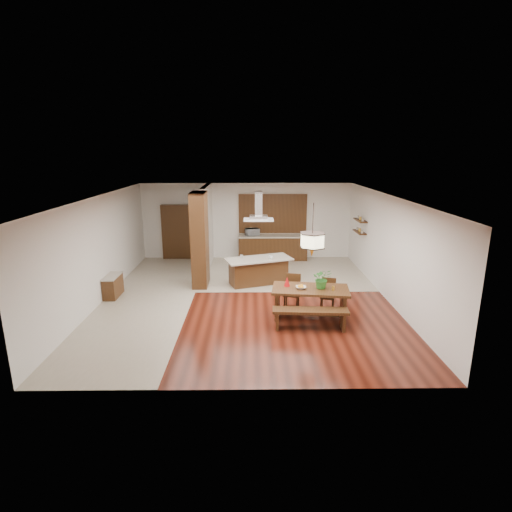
{
  "coord_description": "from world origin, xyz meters",
  "views": [
    {
      "loc": [
        0.15,
        -10.7,
        4.08
      ],
      "look_at": [
        0.3,
        0.0,
        1.25
      ],
      "focal_mm": 28.0,
      "sensor_mm": 36.0,
      "label": 1
    }
  ],
  "objects_px": {
    "fruit_bowl": "(301,287)",
    "island_cup": "(271,257)",
    "dining_chair_left": "(292,292)",
    "microwave": "(252,232)",
    "dining_chair_right": "(328,295)",
    "kitchen_island": "(258,271)",
    "range_hood": "(259,206)",
    "dining_bench": "(310,319)",
    "dining_table": "(310,296)",
    "pendant_lantern": "(313,230)",
    "foliage_plant": "(322,278)",
    "hallway_console": "(113,286)"
  },
  "relations": [
    {
      "from": "dining_bench",
      "to": "pendant_lantern",
      "type": "distance_m",
      "value": 2.11
    },
    {
      "from": "hallway_console",
      "to": "dining_chair_right",
      "type": "height_order",
      "value": "dining_chair_right"
    },
    {
      "from": "hallway_console",
      "to": "pendant_lantern",
      "type": "relative_size",
      "value": 0.67
    },
    {
      "from": "foliage_plant",
      "to": "range_hood",
      "type": "relative_size",
      "value": 0.56
    },
    {
      "from": "dining_chair_right",
      "to": "island_cup",
      "type": "distance_m",
      "value": 2.53
    },
    {
      "from": "fruit_bowl",
      "to": "range_hood",
      "type": "height_order",
      "value": "range_hood"
    },
    {
      "from": "dining_table",
      "to": "dining_bench",
      "type": "relative_size",
      "value": 1.12
    },
    {
      "from": "dining_chair_left",
      "to": "foliage_plant",
      "type": "distance_m",
      "value": 1.09
    },
    {
      "from": "island_cup",
      "to": "dining_chair_right",
      "type": "bearing_deg",
      "value": -55.72
    },
    {
      "from": "island_cup",
      "to": "dining_chair_left",
      "type": "bearing_deg",
      "value": -76.34
    },
    {
      "from": "foliage_plant",
      "to": "microwave",
      "type": "distance_m",
      "value": 5.86
    },
    {
      "from": "kitchen_island",
      "to": "island_cup",
      "type": "xyz_separation_m",
      "value": [
        0.38,
        -0.11,
        0.46
      ]
    },
    {
      "from": "kitchen_island",
      "to": "microwave",
      "type": "distance_m",
      "value": 3.0
    },
    {
      "from": "range_hood",
      "to": "microwave",
      "type": "bearing_deg",
      "value": 93.55
    },
    {
      "from": "dining_bench",
      "to": "island_cup",
      "type": "distance_m",
      "value": 3.39
    },
    {
      "from": "pendant_lantern",
      "to": "microwave",
      "type": "xyz_separation_m",
      "value": [
        -1.42,
        5.6,
        -1.16
      ]
    },
    {
      "from": "dining_table",
      "to": "pendant_lantern",
      "type": "distance_m",
      "value": 1.67
    },
    {
      "from": "pendant_lantern",
      "to": "range_hood",
      "type": "height_order",
      "value": "same"
    },
    {
      "from": "dining_bench",
      "to": "foliage_plant",
      "type": "distance_m",
      "value": 1.09
    },
    {
      "from": "dining_bench",
      "to": "dining_chair_left",
      "type": "bearing_deg",
      "value": 103.03
    },
    {
      "from": "dining_table",
      "to": "foliage_plant",
      "type": "xyz_separation_m",
      "value": [
        0.27,
        -0.01,
        0.46
      ]
    },
    {
      "from": "fruit_bowl",
      "to": "microwave",
      "type": "relative_size",
      "value": 0.51
    },
    {
      "from": "foliage_plant",
      "to": "fruit_bowl",
      "type": "bearing_deg",
      "value": -177.22
    },
    {
      "from": "foliage_plant",
      "to": "dining_table",
      "type": "bearing_deg",
      "value": 178.41
    },
    {
      "from": "fruit_bowl",
      "to": "dining_chair_right",
      "type": "bearing_deg",
      "value": 34.57
    },
    {
      "from": "kitchen_island",
      "to": "fruit_bowl",
      "type": "bearing_deg",
      "value": -88.98
    },
    {
      "from": "pendant_lantern",
      "to": "island_cup",
      "type": "xyz_separation_m",
      "value": [
        -0.86,
        2.56,
        -1.35
      ]
    },
    {
      "from": "dining_chair_left",
      "to": "fruit_bowl",
      "type": "height_order",
      "value": "dining_chair_left"
    },
    {
      "from": "kitchen_island",
      "to": "dining_chair_right",
      "type": "bearing_deg",
      "value": -69.79
    },
    {
      "from": "fruit_bowl",
      "to": "foliage_plant",
      "type": "bearing_deg",
      "value": 2.78
    },
    {
      "from": "dining_chair_left",
      "to": "foliage_plant",
      "type": "height_order",
      "value": "foliage_plant"
    },
    {
      "from": "fruit_bowl",
      "to": "range_hood",
      "type": "bearing_deg",
      "value": 110.15
    },
    {
      "from": "foliage_plant",
      "to": "fruit_bowl",
      "type": "relative_size",
      "value": 2.03
    },
    {
      "from": "dining_chair_right",
      "to": "range_hood",
      "type": "xyz_separation_m",
      "value": [
        -1.78,
        2.17,
        2.05
      ]
    },
    {
      "from": "dining_table",
      "to": "pendant_lantern",
      "type": "bearing_deg",
      "value": 0.0
    },
    {
      "from": "dining_table",
      "to": "island_cup",
      "type": "distance_m",
      "value": 2.72
    },
    {
      "from": "dining_chair_left",
      "to": "island_cup",
      "type": "xyz_separation_m",
      "value": [
        -0.47,
        1.93,
        0.43
      ]
    },
    {
      "from": "dining_bench",
      "to": "dining_chair_left",
      "type": "distance_m",
      "value": 1.35
    },
    {
      "from": "dining_bench",
      "to": "microwave",
      "type": "distance_m",
      "value": 6.47
    },
    {
      "from": "dining_table",
      "to": "island_cup",
      "type": "xyz_separation_m",
      "value": [
        -0.86,
        2.56,
        0.32
      ]
    },
    {
      "from": "range_hood",
      "to": "dining_table",
      "type": "bearing_deg",
      "value": -65.2
    },
    {
      "from": "range_hood",
      "to": "dining_chair_left",
      "type": "bearing_deg",
      "value": -67.52
    },
    {
      "from": "dining_chair_left",
      "to": "foliage_plant",
      "type": "bearing_deg",
      "value": -29.59
    },
    {
      "from": "dining_bench",
      "to": "microwave",
      "type": "xyz_separation_m",
      "value": [
        -1.33,
        6.27,
        0.84
      ]
    },
    {
      "from": "island_cup",
      "to": "kitchen_island",
      "type": "bearing_deg",
      "value": 163.23
    },
    {
      "from": "kitchen_island",
      "to": "range_hood",
      "type": "relative_size",
      "value": 2.46
    },
    {
      "from": "dining_chair_left",
      "to": "fruit_bowl",
      "type": "bearing_deg",
      "value": -63.25
    },
    {
      "from": "fruit_bowl",
      "to": "island_cup",
      "type": "bearing_deg",
      "value": 103.37
    },
    {
      "from": "range_hood",
      "to": "foliage_plant",
      "type": "bearing_deg",
      "value": -60.63
    },
    {
      "from": "dining_table",
      "to": "dining_bench",
      "type": "distance_m",
      "value": 0.75
    }
  ]
}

